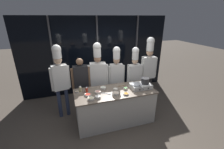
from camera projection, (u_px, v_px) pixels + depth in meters
ground_plane at (115, 120)px, 4.12m from camera, size 24.00×24.00×0.00m
window_wall_back at (98, 56)px, 5.35m from camera, size 5.25×0.09×2.70m
demo_counter at (115, 106)px, 3.95m from camera, size 2.04×0.84×0.91m
portable_stove at (141, 86)px, 3.92m from camera, size 0.53×0.38×0.12m
frying_pan at (137, 84)px, 3.85m from camera, size 0.29×0.50×0.04m
stock_pot at (145, 80)px, 3.91m from camera, size 0.24×0.21×0.14m
squeeze_bottle_chili at (87, 89)px, 3.70m from camera, size 0.06×0.06×0.15m
squeeze_bottle_oil at (80, 89)px, 3.74m from camera, size 0.07×0.07×0.15m
prep_bowl_mushrooms at (77, 92)px, 3.69m from camera, size 0.09×0.09×0.03m
prep_bowl_rice at (98, 97)px, 3.43m from camera, size 0.14×0.14×0.06m
prep_bowl_carrots at (126, 94)px, 3.59m from camera, size 0.13×0.13×0.04m
prep_bowl_bean_sprouts at (103, 88)px, 3.87m from camera, size 0.15×0.15×0.05m
prep_bowl_noodles at (91, 99)px, 3.37m from camera, size 0.15×0.15×0.05m
prep_bowl_shrimp at (98, 92)px, 3.67m from camera, size 0.15×0.15×0.05m
prep_bowl_chicken at (116, 93)px, 3.60m from camera, size 0.17×0.17×0.05m
prep_bowl_garlic at (116, 89)px, 3.83m from camera, size 0.11×0.11×0.04m
prep_bowl_scallions at (126, 88)px, 3.84m from camera, size 0.10×0.10×0.05m
prep_bowl_chili_flakes at (88, 95)px, 3.54m from camera, size 0.16×0.16×0.04m
serving_spoon_slotted at (108, 94)px, 3.63m from camera, size 0.22×0.16×0.02m
serving_spoon_solid at (123, 85)px, 4.06m from camera, size 0.22×0.05×0.02m
chef_head at (60, 75)px, 3.88m from camera, size 0.49×0.26×2.03m
person_guest at (81, 81)px, 4.14m from camera, size 0.51×0.21×1.64m
chef_sous at (98, 73)px, 4.24m from camera, size 0.58×0.29×2.03m
chef_line at (116, 73)px, 4.38m from camera, size 0.48×0.24×1.89m
chef_pastry at (134, 73)px, 4.50m from camera, size 0.51×0.23×1.86m
chef_apprentice at (149, 65)px, 4.63m from camera, size 0.53×0.23×2.11m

